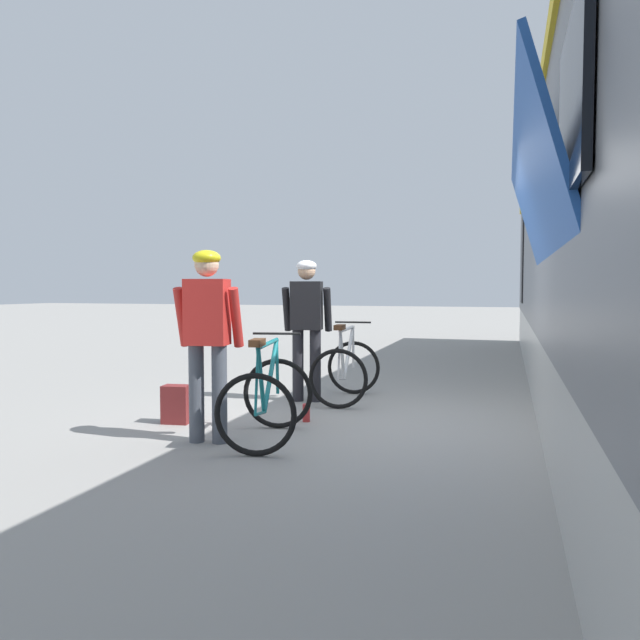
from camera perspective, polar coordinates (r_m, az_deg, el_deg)
ground_plane at (r=6.45m, az=5.80°, el=-9.65°), size 80.00×80.00×0.00m
cyclist_near_in_red at (r=5.55m, az=-10.66°, el=-0.75°), size 0.64×0.37×1.76m
cyclist_far_in_dark at (r=7.46m, az=-1.28°, el=0.26°), size 0.64×0.37×1.76m
bicycle_near_teal at (r=5.59m, az=-5.03°, el=-7.42°), size 0.90×1.18×0.99m
bicycle_far_white at (r=7.54m, az=2.51°, el=-4.69°), size 0.78×1.12×0.99m
backpack_on_platform at (r=6.52m, az=-13.50°, el=-7.80°), size 0.30×0.22×0.40m
water_bottle_near_the_bikes at (r=6.44m, az=-1.31°, el=-8.81°), size 0.08×0.08×0.19m
water_bottle_by_the_backpack at (r=6.64m, az=-14.27°, el=-8.40°), size 0.06×0.06×0.22m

